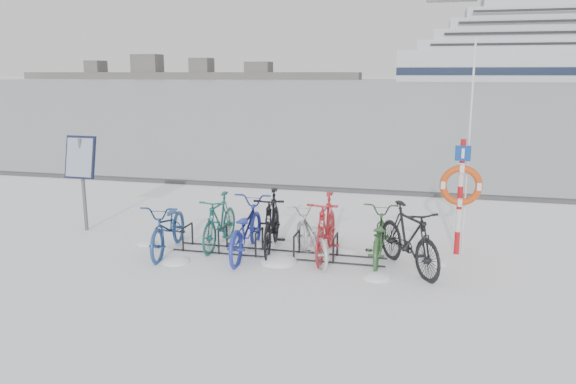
% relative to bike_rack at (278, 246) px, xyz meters
% --- Properties ---
extents(ground, '(900.00, 900.00, 0.00)m').
position_rel_bike_rack_xyz_m(ground, '(0.00, 0.00, -0.18)').
color(ground, white).
rests_on(ground, ground).
extents(ice_sheet, '(400.00, 298.00, 0.02)m').
position_rel_bike_rack_xyz_m(ice_sheet, '(0.00, 155.00, -0.17)').
color(ice_sheet, '#A3AFB8').
rests_on(ice_sheet, ground).
extents(quay_edge, '(400.00, 0.25, 0.10)m').
position_rel_bike_rack_xyz_m(quay_edge, '(0.00, 5.90, -0.13)').
color(quay_edge, '#3F3F42').
rests_on(quay_edge, ground).
extents(bike_rack, '(4.00, 0.48, 0.46)m').
position_rel_bike_rack_xyz_m(bike_rack, '(0.00, 0.00, 0.00)').
color(bike_rack, black).
rests_on(bike_rack, ground).
extents(info_board, '(0.69, 0.28, 2.03)m').
position_rel_bike_rack_xyz_m(info_board, '(-4.44, 0.60, 1.28)').
color(info_board, '#595B5E').
rests_on(info_board, ground).
extents(lifebuoy_station, '(0.75, 0.22, 3.91)m').
position_rel_bike_rack_xyz_m(lifebuoy_station, '(3.23, 0.82, 1.13)').
color(lifebuoy_station, red).
rests_on(lifebuoy_station, ground).
extents(shoreline, '(180.00, 12.00, 9.50)m').
position_rel_bike_rack_xyz_m(shoreline, '(-122.02, 260.00, 2.61)').
color(shoreline, '#484848').
rests_on(shoreline, ground).
extents(bike_0, '(0.95, 2.02, 1.02)m').
position_rel_bike_rack_xyz_m(bike_0, '(-2.05, -0.27, 0.33)').
color(bike_0, navy).
rests_on(bike_0, ground).
extents(bike_1, '(0.50, 1.76, 1.06)m').
position_rel_bike_rack_xyz_m(bike_1, '(-1.25, 0.28, 0.35)').
color(bike_1, '#1A574F').
rests_on(bike_1, ground).
extents(bike_2, '(0.82, 2.09, 1.08)m').
position_rel_bike_rack_xyz_m(bike_2, '(-0.58, -0.12, 0.36)').
color(bike_2, '#2331A0').
rests_on(bike_2, ground).
extents(bike_3, '(0.82, 2.02, 1.18)m').
position_rel_bike_rack_xyz_m(bike_3, '(-0.19, 0.27, 0.41)').
color(bike_3, black).
rests_on(bike_3, ground).
extents(bike_4, '(1.41, 1.86, 0.94)m').
position_rel_bike_rack_xyz_m(bike_4, '(0.64, -0.08, 0.29)').
color(bike_4, '#B7BABF').
rests_on(bike_4, ground).
extents(bike_5, '(0.57, 1.96, 1.17)m').
position_rel_bike_rack_xyz_m(bike_5, '(0.87, 0.19, 0.41)').
color(bike_5, '#AC2126').
rests_on(bike_5, ground).
extents(bike_6, '(0.68, 1.86, 0.97)m').
position_rel_bike_rack_xyz_m(bike_6, '(1.83, 0.18, 0.30)').
color(bike_6, '#2E582D').
rests_on(bike_6, ground).
extents(bike_7, '(1.52, 1.94, 1.17)m').
position_rel_bike_rack_xyz_m(bike_7, '(2.37, -0.17, 0.41)').
color(bike_7, black).
rests_on(bike_7, ground).
extents(snow_drifts, '(5.91, 1.80, 0.23)m').
position_rel_bike_rack_xyz_m(snow_drifts, '(0.21, -0.19, -0.18)').
color(snow_drifts, white).
rests_on(snow_drifts, ground).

